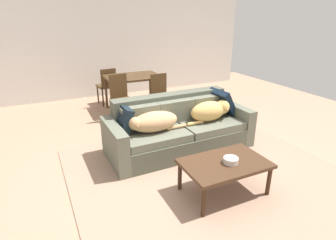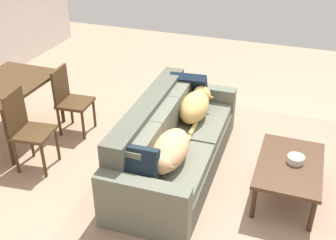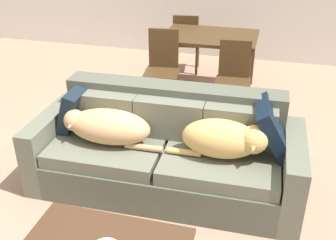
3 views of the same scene
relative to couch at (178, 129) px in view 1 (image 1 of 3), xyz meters
The scene contains 14 objects.
ground_plane 0.53m from the couch, 126.04° to the right, with size 10.00×10.00×0.00m, color tan.
back_partition 3.81m from the couch, 93.85° to the left, with size 8.00×0.12×2.70m, color silver.
area_rug 0.93m from the couch, 89.92° to the right, with size 3.51×3.20×0.01m, color #A17E66.
couch is the anchor object (origin of this frame).
dog_on_left_cushion 0.57m from the couch, 163.44° to the right, with size 0.88×0.36×0.29m.
dog_on_right_cushion 0.59m from the couch, 13.68° to the right, with size 0.79×0.34×0.31m.
throw_pillow_by_left_arm 0.92m from the couch, behind, with size 0.12×0.39×0.39m, color black.
throw_pillow_by_right_arm 0.93m from the couch, ahead, with size 0.11×0.45×0.45m, color black.
coffee_table 1.29m from the couch, 92.20° to the right, with size 1.00×0.65×0.42m.
bowl_on_coffee_table 1.35m from the couch, 90.26° to the right, with size 0.17×0.17×0.07m, color silver.
dining_table 2.19m from the couch, 90.22° to the left, with size 1.18×0.86×0.77m.
dining_chair_near_left 1.64m from the couch, 107.00° to the left, with size 0.44×0.44×0.95m.
dining_chair_near_right 1.59m from the couch, 76.05° to the left, with size 0.43×0.43×0.88m.
dining_chair_far_left 2.81m from the couch, 99.39° to the left, with size 0.45×0.45×0.87m.
Camera 1 is at (-1.61, -3.23, 2.04)m, focal length 29.43 mm.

